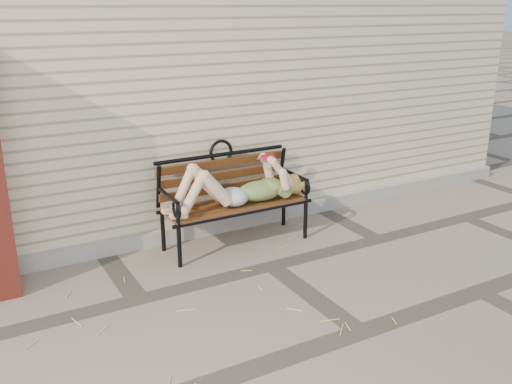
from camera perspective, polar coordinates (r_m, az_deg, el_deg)
ground at (r=5.20m, az=1.60°, el=-7.41°), size 80.00×80.00×0.00m
house_wall at (r=7.45m, az=-10.48°, el=12.22°), size 8.00×4.00×3.00m
foundation_strip at (r=5.95m, az=-3.19°, el=-3.21°), size 8.00×0.10×0.15m
garden_bench at (r=5.54m, az=-2.51°, el=0.44°), size 1.54×0.61×0.99m
reading_woman at (r=5.43m, az=-1.81°, el=0.45°), size 1.45×0.33×0.46m
straw_scatter at (r=4.48m, az=-10.30°, el=-12.15°), size 2.91×1.72×0.01m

